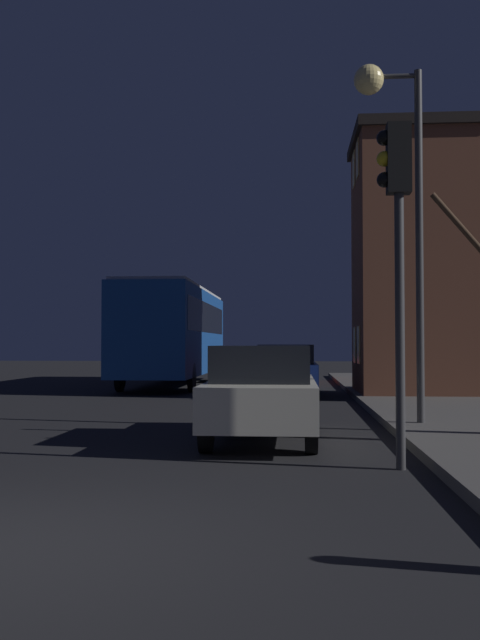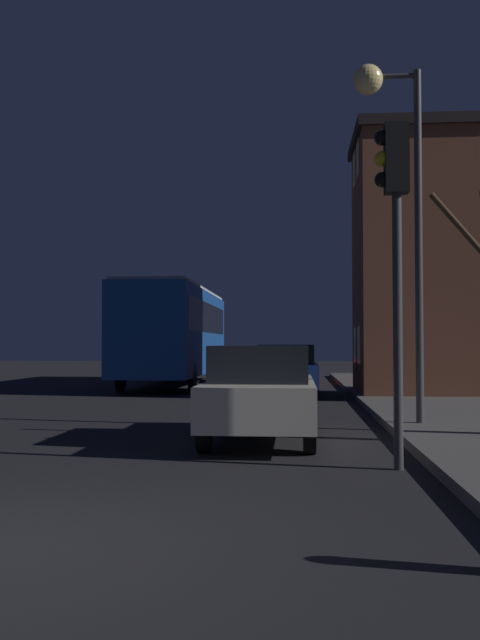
{
  "view_description": "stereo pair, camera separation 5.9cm",
  "coord_description": "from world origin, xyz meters",
  "px_view_note": "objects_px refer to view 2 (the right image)",
  "views": [
    {
      "loc": [
        2.28,
        -5.42,
        1.58
      ],
      "look_at": [
        0.92,
        12.58,
        2.19
      ],
      "focal_mm": 40.0,
      "sensor_mm": 36.0,
      "label": 1
    },
    {
      "loc": [
        2.34,
        -5.41,
        1.58
      ],
      "look_at": [
        0.92,
        12.58,
        2.19
      ],
      "focal_mm": 40.0,
      "sensor_mm": 36.0,
      "label": 2
    }
  ],
  "objects_px": {
    "streetlamp": "(389,148)",
    "traffic_light": "(394,220)",
    "bus": "(175,328)",
    "car_mid_lane": "(287,369)",
    "car_far_lane": "(283,363)",
    "car_near_lane": "(261,391)"
  },
  "relations": [
    {
      "from": "streetlamp",
      "to": "traffic_light",
      "type": "bearing_deg",
      "value": -96.69
    },
    {
      "from": "bus",
      "to": "car_mid_lane",
      "type": "height_order",
      "value": "bus"
    },
    {
      "from": "streetlamp",
      "to": "traffic_light",
      "type": "xyz_separation_m",
      "value": [
        -0.47,
        -4.05,
        -2.05
      ]
    },
    {
      "from": "streetlamp",
      "to": "car_far_lane",
      "type": "relative_size",
      "value": 1.49
    },
    {
      "from": "car_near_lane",
      "to": "traffic_light",
      "type": "bearing_deg",
      "value": -54.44
    },
    {
      "from": "car_near_lane",
      "to": "car_far_lane",
      "type": "height_order",
      "value": "car_near_lane"
    },
    {
      "from": "car_near_lane",
      "to": "car_mid_lane",
      "type": "bearing_deg",
      "value": 88.49
    },
    {
      "from": "traffic_light",
      "to": "car_far_lane",
      "type": "height_order",
      "value": "traffic_light"
    },
    {
      "from": "car_mid_lane",
      "to": "car_far_lane",
      "type": "bearing_deg",
      "value": 91.83
    },
    {
      "from": "bus",
      "to": "traffic_light",
      "type": "bearing_deg",
      "value": -71.81
    },
    {
      "from": "car_near_lane",
      "to": "car_far_lane",
      "type": "distance_m",
      "value": 17.8
    },
    {
      "from": "streetlamp",
      "to": "car_mid_lane",
      "type": "height_order",
      "value": "streetlamp"
    },
    {
      "from": "car_far_lane",
      "to": "car_near_lane",
      "type": "bearing_deg",
      "value": -90.13
    },
    {
      "from": "bus",
      "to": "car_near_lane",
      "type": "distance_m",
      "value": 15.87
    },
    {
      "from": "streetlamp",
      "to": "car_near_lane",
      "type": "xyz_separation_m",
      "value": [
        -2.3,
        -1.5,
        -4.38
      ]
    },
    {
      "from": "traffic_light",
      "to": "car_near_lane",
      "type": "distance_m",
      "value": 3.91
    },
    {
      "from": "car_mid_lane",
      "to": "car_near_lane",
      "type": "bearing_deg",
      "value": -91.51
    },
    {
      "from": "streetlamp",
      "to": "bus",
      "type": "relative_size",
      "value": 0.58
    },
    {
      "from": "car_mid_lane",
      "to": "bus",
      "type": "bearing_deg",
      "value": 131.66
    },
    {
      "from": "bus",
      "to": "car_far_lane",
      "type": "xyz_separation_m",
      "value": [
        4.08,
        2.52,
        -1.38
      ]
    },
    {
      "from": "car_near_lane",
      "to": "car_far_lane",
      "type": "relative_size",
      "value": 0.98
    },
    {
      "from": "car_mid_lane",
      "to": "car_far_lane",
      "type": "distance_m",
      "value": 7.37
    }
  ]
}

